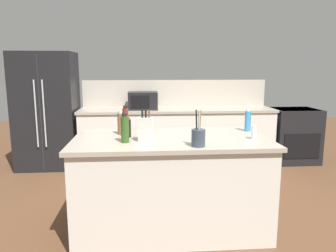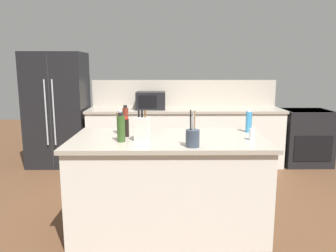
# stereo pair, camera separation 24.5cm
# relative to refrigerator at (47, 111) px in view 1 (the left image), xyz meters

# --- Properties ---
(ground_plane) EXTENTS (14.00, 14.00, 0.00)m
(ground_plane) POSITION_rel_refrigerator_xyz_m (1.81, -2.25, -0.93)
(ground_plane) COLOR brown
(back_counter_run) EXTENTS (3.20, 0.66, 0.94)m
(back_counter_run) POSITION_rel_refrigerator_xyz_m (2.11, -0.05, -0.46)
(back_counter_run) COLOR beige
(back_counter_run) RESTS_ON ground_plane
(wall_backsplash) EXTENTS (3.16, 0.03, 0.46)m
(wall_backsplash) POSITION_rel_refrigerator_xyz_m (2.11, 0.27, 0.24)
(wall_backsplash) COLOR #B2A899
(wall_backsplash) RESTS_ON back_counter_run
(kitchen_island) EXTENTS (1.90, 1.04, 0.94)m
(kitchen_island) POSITION_rel_refrigerator_xyz_m (1.81, -2.25, -0.46)
(kitchen_island) COLOR beige
(kitchen_island) RESTS_ON ground_plane
(refrigerator) EXTENTS (0.94, 0.75, 1.85)m
(refrigerator) POSITION_rel_refrigerator_xyz_m (0.00, 0.00, 0.00)
(refrigerator) COLOR black
(refrigerator) RESTS_ON ground_plane
(range_oven) EXTENTS (0.76, 0.65, 0.92)m
(range_oven) POSITION_rel_refrigerator_xyz_m (4.13, -0.05, -0.46)
(range_oven) COLOR black
(range_oven) RESTS_ON ground_plane
(microwave) EXTENTS (0.47, 0.39, 0.28)m
(microwave) POSITION_rel_refrigerator_xyz_m (1.54, -0.05, 0.15)
(microwave) COLOR black
(microwave) RESTS_ON back_counter_run
(knife_block) EXTENTS (0.15, 0.13, 0.29)m
(knife_block) POSITION_rel_refrigerator_xyz_m (1.56, -2.39, 0.13)
(knife_block) COLOR beige
(knife_block) RESTS_ON kitchen_island
(utensil_crock) EXTENTS (0.12, 0.12, 0.32)m
(utensil_crock) POSITION_rel_refrigerator_xyz_m (2.01, -2.64, 0.09)
(utensil_crock) COLOR #333D4C
(utensil_crock) RESTS_ON kitchen_island
(vinegar_bottle) EXTENTS (0.06, 0.06, 0.28)m
(vinegar_bottle) POSITION_rel_refrigerator_xyz_m (1.35, -1.93, 0.14)
(vinegar_bottle) COLOR maroon
(vinegar_bottle) RESTS_ON kitchen_island
(pepper_grinder) EXTENTS (0.06, 0.06, 0.24)m
(pepper_grinder) POSITION_rel_refrigerator_xyz_m (1.31, -2.06, 0.13)
(pepper_grinder) COLOR brown
(pepper_grinder) RESTS_ON kitchen_island
(dish_soap_bottle) EXTENTS (0.06, 0.06, 0.24)m
(dish_soap_bottle) POSITION_rel_refrigerator_xyz_m (2.66, -2.00, 0.13)
(dish_soap_bottle) COLOR #3384BC
(dish_soap_bottle) RESTS_ON kitchen_island
(soy_sauce_bottle) EXTENTS (0.06, 0.06, 0.20)m
(soy_sauce_bottle) POSITION_rel_refrigerator_xyz_m (1.39, -2.21, 0.10)
(soy_sauce_bottle) COLOR black
(soy_sauce_bottle) RESTS_ON kitchen_island
(olive_oil_bottle) EXTENTS (0.07, 0.07, 0.27)m
(olive_oil_bottle) POSITION_rel_refrigerator_xyz_m (1.37, -2.43, 0.14)
(olive_oil_bottle) COLOR #2D4C1E
(olive_oil_bottle) RESTS_ON kitchen_island
(salt_shaker) EXTENTS (0.05, 0.05, 0.13)m
(salt_shaker) POSITION_rel_refrigerator_xyz_m (2.60, -2.39, 0.07)
(salt_shaker) COLOR silver
(salt_shaker) RESTS_ON kitchen_island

